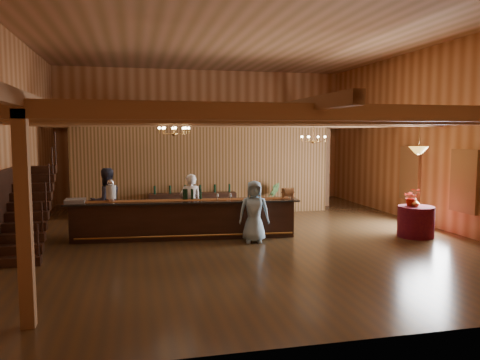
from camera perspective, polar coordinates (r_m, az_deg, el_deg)
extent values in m
plane|color=#483019|center=(13.35, 0.15, -6.67)|extent=(14.00, 14.00, 0.00)
plane|color=#A76E4A|center=(13.30, 0.15, 17.15)|extent=(14.00, 14.00, 0.00)
cube|color=#BA7E4C|center=(19.92, -4.41, 5.36)|extent=(12.00, 0.10, 5.50)
cube|color=#BA7E4C|center=(6.41, 14.42, 4.59)|extent=(12.00, 0.10, 5.50)
cube|color=#BA7E4C|center=(13.07, -26.52, 4.63)|extent=(0.10, 14.00, 5.50)
cube|color=#BA7E4C|center=(15.53, 22.34, 4.87)|extent=(0.10, 14.00, 5.50)
cube|color=brown|center=(7.79, 9.40, 8.17)|extent=(11.90, 0.20, 0.28)
cube|color=brown|center=(10.14, 4.00, 7.63)|extent=(11.90, 0.20, 0.28)
cube|color=brown|center=(12.56, 0.67, 7.26)|extent=(11.90, 0.20, 0.28)
cube|color=brown|center=(15.00, -1.58, 7.00)|extent=(11.90, 0.20, 0.28)
cube|color=brown|center=(17.45, -3.20, 6.80)|extent=(11.90, 0.20, 0.28)
cube|color=brown|center=(19.73, -4.33, 6.66)|extent=(11.90, 0.20, 0.28)
cube|color=brown|center=(12.81, -20.05, 7.52)|extent=(0.18, 13.90, 0.22)
cube|color=brown|center=(13.05, 0.15, 7.82)|extent=(0.18, 13.90, 0.22)
cube|color=brown|center=(14.73, 17.62, 7.31)|extent=(0.18, 13.90, 0.22)
cube|color=brown|center=(17.32, -18.02, 1.25)|extent=(0.20, 0.20, 3.20)
cube|color=brown|center=(18.78, 10.49, 1.75)|extent=(0.20, 0.20, 3.20)
cube|color=brown|center=(7.48, -24.82, -4.49)|extent=(0.20, 0.20, 3.20)
cube|color=brown|center=(16.44, -4.30, 1.11)|extent=(9.00, 0.18, 3.10)
cube|color=white|center=(14.28, 25.69, -0.12)|extent=(0.12, 1.05, 1.75)
cube|color=white|center=(16.38, 20.03, 0.77)|extent=(0.12, 1.05, 1.75)
cube|color=black|center=(11.33, -25.58, -8.94)|extent=(1.00, 0.28, 0.20)
cube|color=black|center=(11.55, -25.32, -7.64)|extent=(1.00, 0.28, 0.20)
cube|color=black|center=(11.78, -25.07, -6.39)|extent=(1.00, 0.28, 0.20)
cube|color=black|center=(12.01, -24.83, -5.18)|extent=(1.00, 0.28, 0.20)
cube|color=black|center=(12.24, -24.60, -4.02)|extent=(1.00, 0.28, 0.20)
cube|color=black|center=(12.48, -24.38, -2.90)|extent=(1.00, 0.28, 0.20)
cube|color=black|center=(12.73, -24.16, -1.83)|extent=(1.00, 0.28, 0.20)
cube|color=black|center=(12.98, -23.96, -0.80)|extent=(1.00, 0.28, 0.20)
cube|color=black|center=(13.23, -23.76, 0.20)|extent=(1.00, 0.28, 0.20)
cube|color=black|center=(13.49, -23.57, 1.15)|extent=(1.00, 0.28, 0.20)
cube|color=black|center=(18.76, -0.66, -1.38)|extent=(1.20, 0.60, 1.10)
cube|color=brown|center=(18.38, -9.84, -1.77)|extent=(1.00, 0.60, 1.00)
cube|color=black|center=(12.89, -6.76, -4.89)|extent=(6.00, 1.16, 0.99)
cube|color=black|center=(12.80, -6.79, -2.60)|extent=(6.31, 1.32, 0.05)
cube|color=#650D09|center=(12.80, -6.79, -2.46)|extent=(5.88, 0.91, 0.01)
cylinder|color=#AE7A37|center=(12.57, -6.55, -6.78)|extent=(5.75, 0.55, 0.05)
cylinder|color=silver|center=(12.96, -15.43, -2.38)|extent=(0.18, 0.18, 0.08)
cylinder|color=silver|center=(12.93, -15.45, -1.41)|extent=(0.26, 0.26, 0.36)
sphere|color=silver|center=(12.90, -15.48, -0.31)|extent=(0.18, 0.18, 0.18)
cube|color=gray|center=(13.01, -19.46, -2.42)|extent=(0.50, 0.50, 0.10)
cube|color=brown|center=(13.05, 5.26, -1.65)|extent=(0.06, 0.06, 0.30)
cube|color=brown|center=(13.14, 6.42, -1.61)|extent=(0.06, 0.06, 0.30)
cylinder|color=brown|center=(13.09, 5.85, -1.50)|extent=(0.24, 0.24, 0.24)
cylinder|color=black|center=(12.90, -6.83, -1.75)|extent=(0.07, 0.07, 0.30)
cylinder|color=black|center=(12.90, -6.56, -1.75)|extent=(0.07, 0.07, 0.30)
cylinder|color=black|center=(12.90, -5.86, -1.74)|extent=(0.07, 0.07, 0.30)
cylinder|color=black|center=(12.91, -4.86, -1.73)|extent=(0.07, 0.07, 0.30)
cube|color=black|center=(16.09, -5.77, -3.06)|extent=(2.98, 0.62, 0.83)
cylinder|color=#3C0515|center=(13.87, 20.64, -4.77)|extent=(0.98, 0.98, 0.85)
cylinder|color=#AE7A37|center=(12.35, -8.05, 6.41)|extent=(0.02, 0.02, 0.35)
sphere|color=#AE7A37|center=(12.35, -8.04, 5.59)|extent=(0.12, 0.12, 0.12)
torus|color=#AE7A37|center=(12.35, -8.05, 6.05)|extent=(0.80, 0.80, 0.04)
cylinder|color=#AE7A37|center=(14.64, 8.94, 5.80)|extent=(0.02, 0.02, 0.60)
sphere|color=#AE7A37|center=(14.64, 8.92, 4.64)|extent=(0.12, 0.12, 0.12)
torus|color=#AE7A37|center=(14.64, 8.93, 5.03)|extent=(0.80, 0.80, 0.04)
cylinder|color=#AE7A37|center=(13.66, 20.99, 5.08)|extent=(0.02, 0.02, 0.80)
cone|color=gold|center=(13.67, 20.93, 3.40)|extent=(0.52, 0.52, 0.20)
imported|color=white|center=(13.51, -6.01, -2.86)|extent=(0.66, 0.47, 1.71)
imported|color=#2B2D3E|center=(13.54, -16.00, -2.61)|extent=(1.14, 1.04, 1.91)
imported|color=#90B9D2|center=(12.29, 1.73, -3.87)|extent=(0.88, 0.66, 1.63)
imported|color=#3A5E2C|center=(16.62, 3.91, -2.23)|extent=(0.72, 0.62, 1.14)
imported|color=#B11607|center=(13.80, 20.19, -1.97)|extent=(0.56, 0.53, 0.50)
imported|color=#AE7A37|center=(13.67, 20.63, -2.40)|extent=(0.21, 0.21, 0.33)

